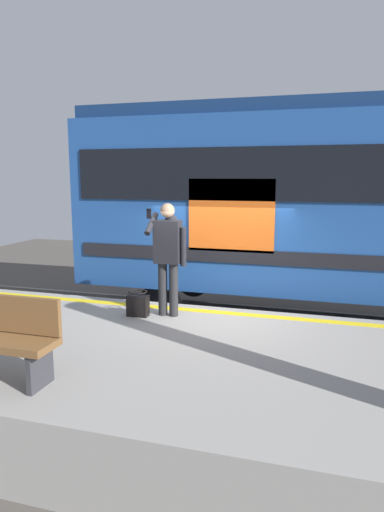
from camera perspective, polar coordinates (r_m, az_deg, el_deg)
ground_plane at (r=8.01m, az=2.58°, el=-12.25°), size 23.80×23.80×0.00m
platform at (r=6.07m, az=-2.12°, el=-15.33°), size 14.75×4.01×0.86m
safety_line at (r=7.44m, az=2.07°, el=-6.92°), size 14.46×0.16×0.01m
track_rail_near at (r=9.09m, az=4.45°, el=-8.98°), size 19.18×0.08×0.16m
track_rail_far at (r=10.43m, az=6.11°, el=-6.50°), size 19.18×0.08×0.16m
train_carriage at (r=9.14m, az=17.14°, el=6.93°), size 9.53×2.90×4.15m
passenger at (r=7.03m, az=-3.00°, el=0.72°), size 0.57×0.55×1.76m
handbag at (r=7.21m, az=-6.77°, el=-6.04°), size 0.33×0.30×0.40m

